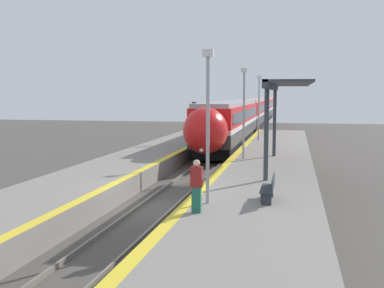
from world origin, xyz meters
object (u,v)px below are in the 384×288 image
at_px(person_waiting, 197,185).
at_px(lamppost_far, 259,103).
at_px(railway_signal, 194,122).
at_px(lamppost_near, 208,116).
at_px(platform_bench, 270,187).
at_px(train, 251,113).
at_px(lamppost_mid, 244,107).

height_order(person_waiting, lamppost_far, lamppost_far).
bearing_deg(railway_signal, lamppost_near, -76.94).
xyz_separation_m(platform_bench, lamppost_far, (-2.04, 22.31, 2.47)).
xyz_separation_m(train, railway_signal, (-2.15, -24.61, 0.19)).
distance_m(person_waiting, lamppost_mid, 13.05).
bearing_deg(railway_signal, lamppost_mid, -61.55).
distance_m(lamppost_near, lamppost_mid, 11.55).
bearing_deg(lamppost_near, railway_signal, 103.06).
bearing_deg(lamppost_near, lamppost_mid, 90.00).
bearing_deg(lamppost_near, lamppost_far, 90.00).
xyz_separation_m(person_waiting, railway_signal, (-4.58, 21.53, 0.69)).
relative_size(railway_signal, lamppost_near, 0.78).
xyz_separation_m(lamppost_near, lamppost_mid, (0.00, 11.55, 0.00)).
bearing_deg(platform_bench, lamppost_near, -158.64).
distance_m(platform_bench, lamppost_mid, 11.22).
bearing_deg(lamppost_far, person_waiting, -90.26).
height_order(railway_signal, lamppost_near, lamppost_near).
relative_size(platform_bench, railway_signal, 0.44).
bearing_deg(person_waiting, lamppost_mid, 89.51).
xyz_separation_m(railway_signal, lamppost_far, (4.69, 2.90, 1.41)).
bearing_deg(lamppost_far, platform_bench, -84.79).
height_order(platform_bench, lamppost_near, lamppost_near).
xyz_separation_m(train, person_waiting, (2.42, -46.14, -0.50)).
xyz_separation_m(platform_bench, railway_signal, (-6.72, 19.41, 1.07)).
relative_size(platform_bench, person_waiting, 1.05).
relative_size(platform_bench, lamppost_far, 0.34).
relative_size(platform_bench, lamppost_near, 0.34).
bearing_deg(railway_signal, lamppost_far, 31.75).
bearing_deg(railway_signal, person_waiting, -77.99).
bearing_deg(platform_bench, lamppost_mid, 100.71).
bearing_deg(lamppost_near, platform_bench, 21.36).
height_order(train, lamppost_far, lamppost_far).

